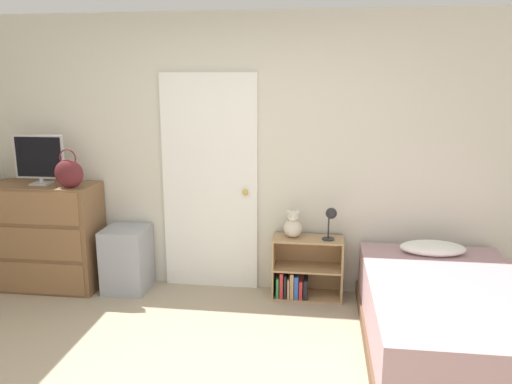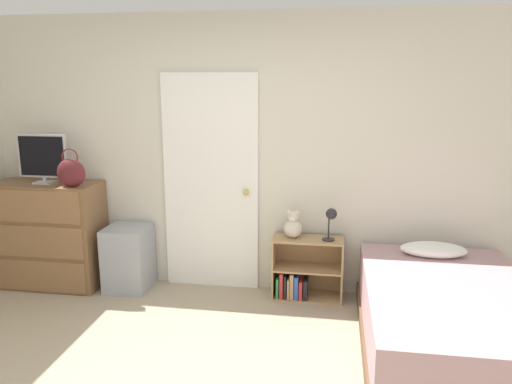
% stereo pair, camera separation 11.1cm
% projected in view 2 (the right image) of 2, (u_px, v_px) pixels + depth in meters
% --- Properties ---
extents(wall_back, '(10.00, 0.06, 2.55)m').
position_uv_depth(wall_back, '(240.00, 156.00, 4.62)').
color(wall_back, beige).
rests_on(wall_back, ground_plane).
extents(door_closed, '(0.90, 0.09, 2.03)m').
position_uv_depth(door_closed, '(211.00, 183.00, 4.67)').
color(door_closed, white).
rests_on(door_closed, ground_plane).
extents(dresser, '(1.01, 0.46, 1.01)m').
position_uv_depth(dresser, '(49.00, 235.00, 4.79)').
color(dresser, brown).
rests_on(dresser, ground_plane).
extents(tv, '(0.48, 0.16, 0.46)m').
position_uv_depth(tv, '(43.00, 158.00, 4.63)').
color(tv, '#B7B7BC').
rests_on(tv, dresser).
extents(handbag, '(0.27, 0.13, 0.35)m').
position_uv_depth(handbag, '(71.00, 172.00, 4.48)').
color(handbag, '#591E23').
rests_on(handbag, dresser).
extents(storage_bin, '(0.40, 0.41, 0.61)m').
position_uv_depth(storage_bin, '(129.00, 258.00, 4.74)').
color(storage_bin, '#999EA8').
rests_on(storage_bin, ground_plane).
extents(bookshelf, '(0.64, 0.29, 0.57)m').
position_uv_depth(bookshelf, '(302.00, 273.00, 4.57)').
color(bookshelf, tan).
rests_on(bookshelf, ground_plane).
extents(teddy_bear, '(0.17, 0.17, 0.26)m').
position_uv_depth(teddy_bear, '(293.00, 226.00, 4.48)').
color(teddy_bear, beige).
rests_on(teddy_bear, bookshelf).
extents(desk_lamp, '(0.12, 0.12, 0.30)m').
position_uv_depth(desk_lamp, '(331.00, 218.00, 4.37)').
color(desk_lamp, '#262628').
rests_on(desk_lamp, bookshelf).
extents(bed, '(1.22, 1.92, 0.62)m').
position_uv_depth(bed, '(448.00, 320.00, 3.62)').
color(bed, brown).
rests_on(bed, ground_plane).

